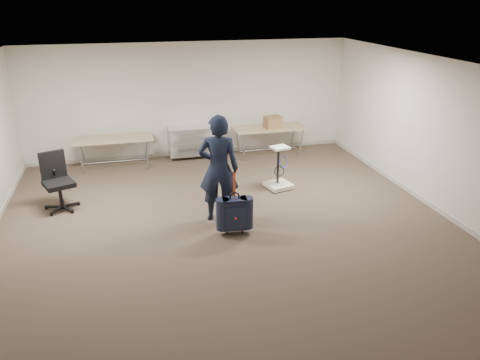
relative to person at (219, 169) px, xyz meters
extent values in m
plane|color=#443629|center=(0.08, -0.68, -0.98)|extent=(9.00, 9.00, 0.00)
plane|color=silver|center=(0.08, 3.82, 0.42)|extent=(8.00, 0.00, 8.00)
plane|color=silver|center=(0.08, -5.18, 0.42)|extent=(8.00, 0.00, 8.00)
plane|color=silver|center=(4.08, -0.68, 0.42)|extent=(0.00, 9.00, 9.00)
plane|color=silver|center=(0.08, -0.68, 1.82)|extent=(8.00, 8.00, 0.00)
cube|color=#BAB5A7|center=(0.08, 3.81, -0.93)|extent=(8.00, 0.02, 0.10)
cube|color=#BAB5A7|center=(4.07, -0.68, -0.93)|extent=(0.02, 9.00, 0.10)
cube|color=tan|center=(-1.82, 3.27, -0.27)|extent=(1.80, 0.75, 0.03)
cylinder|color=gray|center=(-1.82, 3.27, -0.83)|extent=(1.50, 0.02, 0.02)
cylinder|color=gray|center=(-2.57, 2.97, -0.63)|extent=(0.13, 0.04, 0.69)
cylinder|color=gray|center=(-1.07, 2.97, -0.63)|extent=(0.13, 0.04, 0.69)
cylinder|color=gray|center=(-2.57, 3.57, -0.63)|extent=(0.13, 0.04, 0.69)
cylinder|color=gray|center=(-1.07, 3.57, -0.63)|extent=(0.13, 0.04, 0.69)
cube|color=tan|center=(1.98, 3.27, -0.27)|extent=(1.80, 0.75, 0.03)
cylinder|color=gray|center=(1.98, 3.27, -0.83)|extent=(1.50, 0.02, 0.02)
cylinder|color=gray|center=(1.23, 2.97, -0.63)|extent=(0.13, 0.04, 0.69)
cylinder|color=gray|center=(2.73, 2.97, -0.63)|extent=(0.13, 0.04, 0.69)
cylinder|color=gray|center=(1.23, 3.57, -0.63)|extent=(0.13, 0.04, 0.69)
cylinder|color=gray|center=(2.73, 3.57, -0.63)|extent=(0.13, 0.04, 0.69)
cylinder|color=silver|center=(-0.52, 3.30, -0.58)|extent=(0.02, 0.02, 0.80)
cylinder|color=silver|center=(0.68, 3.30, -0.58)|extent=(0.02, 0.02, 0.80)
cylinder|color=silver|center=(-0.52, 3.75, -0.58)|extent=(0.02, 0.02, 0.80)
cylinder|color=silver|center=(0.68, 3.75, -0.58)|extent=(0.02, 0.02, 0.80)
cube|color=silver|center=(0.08, 3.52, -0.88)|extent=(1.20, 0.45, 0.02)
cube|color=silver|center=(0.08, 3.52, -0.53)|extent=(1.20, 0.45, 0.02)
cube|color=silver|center=(0.08, 3.52, -0.20)|extent=(1.20, 0.45, 0.01)
imported|color=black|center=(0.00, 0.00, 0.00)|extent=(0.81, 0.64, 1.96)
cube|color=#151F30|center=(0.14, -0.62, -0.59)|extent=(0.43, 0.27, 0.56)
cube|color=black|center=(0.14, -0.60, -0.89)|extent=(0.38, 0.20, 0.03)
cylinder|color=black|center=(0.01, -0.61, -0.94)|extent=(0.03, 0.08, 0.07)
cylinder|color=black|center=(0.26, -0.64, -0.94)|extent=(0.03, 0.08, 0.07)
torus|color=black|center=(0.14, -0.62, -0.28)|extent=(0.18, 0.04, 0.18)
cube|color=#FF460D|center=(0.14, -0.60, -0.08)|extent=(0.04, 0.01, 0.43)
cylinder|color=black|center=(-2.84, 1.15, -0.93)|extent=(0.67, 0.67, 0.10)
cylinder|color=black|center=(-2.84, 1.15, -0.70)|extent=(0.07, 0.07, 0.45)
cube|color=black|center=(-2.84, 1.15, -0.46)|extent=(0.67, 0.67, 0.09)
cube|color=black|center=(-2.93, 1.37, -0.14)|extent=(0.46, 0.24, 0.54)
cube|color=beige|center=(1.52, 1.13, -0.92)|extent=(0.60, 0.60, 0.08)
cylinder|color=black|center=(1.32, 0.93, -0.96)|extent=(0.06, 0.06, 0.04)
cylinder|color=black|center=(1.52, 1.18, -0.48)|extent=(0.05, 0.05, 0.80)
cube|color=beige|center=(1.52, 1.13, -0.08)|extent=(0.41, 0.37, 0.04)
torus|color=#2347B3|center=(1.57, 1.05, -0.38)|extent=(0.27, 0.16, 0.25)
cube|color=#9E6C49|center=(2.04, 3.20, -0.10)|extent=(0.44, 0.36, 0.30)
camera|label=1|loc=(-1.52, -7.57, 2.87)|focal=35.00mm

